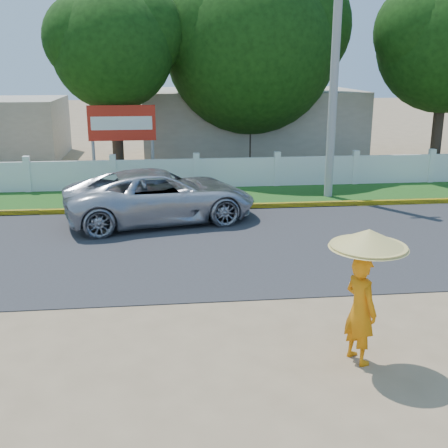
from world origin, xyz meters
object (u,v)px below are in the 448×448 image
object	(u,v)px
utility_pole	(334,75)
monk_with_parasol	(364,277)
vehicle	(161,196)
billboard	(122,127)

from	to	relation	value
utility_pole	monk_with_parasol	world-z (taller)	utility_pole
utility_pole	vehicle	bearing A→B (deg)	-156.88
utility_pole	billboard	bearing A→B (deg)	157.56
vehicle	billboard	size ratio (longest dim) A/B	1.86
monk_with_parasol	utility_pole	bearing A→B (deg)	76.04
billboard	vehicle	bearing A→B (deg)	-75.62
utility_pole	billboard	xyz separation A→B (m)	(-7.12, 2.94, -1.93)
utility_pole	monk_with_parasol	bearing A→B (deg)	-103.96
utility_pole	vehicle	world-z (taller)	utility_pole
monk_with_parasol	billboard	world-z (taller)	billboard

